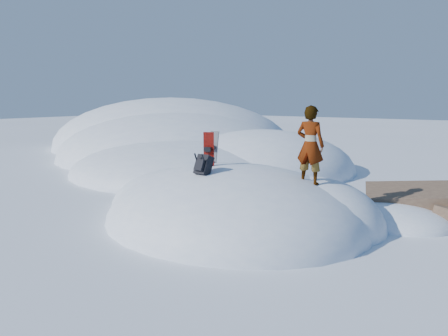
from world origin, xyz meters
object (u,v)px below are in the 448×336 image
Objects in this scene: snowboard_dark at (212,157)px; person at (310,145)px; backpack at (203,165)px; snowboard_red at (209,160)px.

person reaches higher than snowboard_dark.
person is (2.08, 1.38, 0.48)m from backpack.
backpack is 0.31× the size of person.
snowboard_red is at bearing 120.52° from backpack.
snowboard_dark is 2.49× the size of backpack.
person is (2.76, 0.11, 0.48)m from snowboard_dark.
person is (2.42, 0.71, 0.45)m from snowboard_red.
backpack is at bearing -63.98° from snowboard_dark.
snowboard_dark is at bearing 121.44° from backpack.
backpack is (0.68, -1.26, -0.00)m from snowboard_dark.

